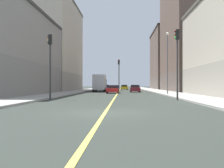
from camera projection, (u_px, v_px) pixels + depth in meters
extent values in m
plane|color=#2C312C|center=(105.00, 113.00, 13.68)|extent=(400.00, 400.00, 0.00)
cube|color=#9E9B93|center=(155.00, 90.00, 62.31)|extent=(3.90, 168.00, 0.15)
cube|color=#9E9B93|center=(84.00, 90.00, 62.96)|extent=(3.90, 168.00, 0.15)
cube|color=#E5D14C|center=(119.00, 91.00, 62.64)|extent=(0.16, 154.00, 0.01)
cube|color=brown|center=(197.00, 82.00, 56.42)|extent=(11.75, 23.46, 3.83)
cube|color=brown|center=(197.00, 25.00, 56.45)|extent=(11.75, 23.46, 19.32)
cube|color=brown|center=(173.00, 83.00, 82.97)|extent=(11.75, 22.24, 3.71)
cube|color=brown|center=(173.00, 55.00, 82.99)|extent=(11.75, 22.24, 13.34)
cube|color=#2B221D|center=(173.00, 32.00, 83.00)|extent=(12.05, 22.54, 0.40)
cube|color=#9D9688|center=(49.00, 82.00, 62.04)|extent=(11.75, 24.81, 3.82)
cube|color=#BCB29E|center=(49.00, 39.00, 62.07)|extent=(11.75, 24.81, 15.57)
cube|color=#545047|center=(49.00, 4.00, 62.08)|extent=(12.05, 25.11, 0.40)
cylinder|color=#2D2D2D|center=(177.00, 70.00, 24.47)|extent=(0.16, 0.16, 5.37)
cube|color=black|center=(177.00, 34.00, 24.47)|extent=(0.28, 0.32, 0.90)
sphere|color=#320404|center=(176.00, 31.00, 24.48)|extent=(0.20, 0.20, 0.20)
sphere|color=#352204|center=(176.00, 35.00, 24.48)|extent=(0.20, 0.20, 0.20)
sphere|color=green|center=(176.00, 38.00, 24.48)|extent=(0.20, 0.20, 0.20)
cylinder|color=#2D2D2D|center=(50.00, 72.00, 24.93)|extent=(0.16, 0.16, 4.99)
cube|color=black|center=(50.00, 40.00, 24.93)|extent=(0.28, 0.32, 0.90)
sphere|color=#320404|center=(48.00, 37.00, 24.94)|extent=(0.20, 0.20, 0.20)
sphere|color=orange|center=(48.00, 40.00, 24.94)|extent=(0.20, 0.20, 0.20)
sphere|color=black|center=(48.00, 43.00, 24.94)|extent=(0.20, 0.20, 0.20)
cylinder|color=#2D2D2D|center=(119.00, 78.00, 51.22)|extent=(0.16, 0.16, 5.11)
cube|color=black|center=(119.00, 62.00, 51.23)|extent=(0.28, 0.32, 0.90)
sphere|color=red|center=(118.00, 61.00, 51.24)|extent=(0.20, 0.20, 0.20)
sphere|color=#352204|center=(118.00, 62.00, 51.24)|extent=(0.20, 0.20, 0.20)
sphere|color=black|center=(118.00, 64.00, 51.24)|extent=(0.20, 0.20, 0.20)
cylinder|color=#4C4C51|center=(168.00, 64.00, 36.18)|extent=(0.14, 0.14, 7.77)
sphere|color=#EAEACC|center=(167.00, 34.00, 36.18)|extent=(0.36, 0.36, 0.36)
cube|color=silver|center=(106.00, 88.00, 72.29)|extent=(2.03, 4.66, 0.64)
cube|color=black|center=(106.00, 86.00, 72.31)|extent=(1.70, 2.12, 0.48)
cylinder|color=black|center=(103.00, 89.00, 73.70)|extent=(0.25, 0.65, 0.64)
cylinder|color=black|center=(109.00, 89.00, 73.71)|extent=(0.25, 0.65, 0.64)
cylinder|color=black|center=(103.00, 89.00, 70.86)|extent=(0.25, 0.65, 0.64)
cylinder|color=black|center=(109.00, 89.00, 70.87)|extent=(0.25, 0.65, 0.64)
cube|color=red|center=(113.00, 90.00, 44.49)|extent=(1.99, 4.51, 0.60)
cube|color=black|center=(113.00, 87.00, 44.63)|extent=(1.71, 1.93, 0.48)
cylinder|color=black|center=(107.00, 91.00, 45.89)|extent=(0.23, 0.64, 0.64)
cylinder|color=black|center=(118.00, 91.00, 45.86)|extent=(0.23, 0.64, 0.64)
cylinder|color=black|center=(107.00, 91.00, 43.11)|extent=(0.23, 0.64, 0.64)
cylinder|color=black|center=(118.00, 91.00, 43.09)|extent=(0.23, 0.64, 0.64)
cube|color=#23389E|center=(115.00, 88.00, 63.89)|extent=(1.81, 4.15, 0.58)
cube|color=black|center=(115.00, 86.00, 63.96)|extent=(1.56, 1.86, 0.44)
cylinder|color=black|center=(112.00, 89.00, 65.18)|extent=(0.23, 0.64, 0.64)
cylinder|color=black|center=(119.00, 89.00, 65.15)|extent=(0.23, 0.64, 0.64)
cylinder|color=black|center=(112.00, 89.00, 62.63)|extent=(0.23, 0.64, 0.64)
cylinder|color=black|center=(119.00, 89.00, 62.60)|extent=(0.23, 0.64, 0.64)
cube|color=orange|center=(134.00, 88.00, 64.61)|extent=(1.94, 4.28, 0.64)
cube|color=black|center=(134.00, 86.00, 64.82)|extent=(1.68, 1.97, 0.47)
cylinder|color=black|center=(131.00, 89.00, 65.97)|extent=(0.23, 0.64, 0.64)
cylinder|color=black|center=(138.00, 89.00, 65.87)|extent=(0.23, 0.64, 0.64)
cylinder|color=black|center=(131.00, 89.00, 63.34)|extent=(0.23, 0.64, 0.64)
cylinder|color=black|center=(138.00, 89.00, 63.24)|extent=(0.23, 0.64, 0.64)
cube|color=maroon|center=(135.00, 89.00, 50.82)|extent=(1.74, 4.56, 0.67)
cube|color=black|center=(135.00, 86.00, 50.77)|extent=(1.53, 2.23, 0.43)
cylinder|color=black|center=(131.00, 90.00, 52.26)|extent=(0.22, 0.64, 0.64)
cylinder|color=black|center=(139.00, 90.00, 52.19)|extent=(0.22, 0.64, 0.64)
cylinder|color=black|center=(131.00, 91.00, 49.44)|extent=(0.22, 0.64, 0.64)
cylinder|color=black|center=(140.00, 91.00, 49.37)|extent=(0.22, 0.64, 0.64)
cube|color=gold|center=(124.00, 88.00, 74.43)|extent=(1.92, 4.32, 0.60)
cube|color=black|center=(124.00, 86.00, 74.32)|extent=(1.63, 2.11, 0.50)
cylinder|color=black|center=(121.00, 88.00, 75.76)|extent=(0.24, 0.65, 0.64)
cylinder|color=black|center=(127.00, 88.00, 75.75)|extent=(0.24, 0.65, 0.64)
cylinder|color=black|center=(121.00, 89.00, 73.12)|extent=(0.24, 0.65, 0.64)
cylinder|color=black|center=(127.00, 89.00, 73.11)|extent=(0.24, 0.65, 0.64)
cube|color=navy|center=(101.00, 85.00, 56.31)|extent=(2.21, 2.07, 2.08)
cube|color=silver|center=(99.00, 82.00, 52.40)|extent=(2.21, 4.87, 2.78)
cylinder|color=black|center=(96.00, 89.00, 55.98)|extent=(0.30, 0.90, 0.90)
cylinder|color=black|center=(106.00, 89.00, 55.90)|extent=(0.30, 0.90, 0.90)
cylinder|color=black|center=(94.00, 90.00, 51.40)|extent=(0.30, 0.90, 0.90)
cylinder|color=black|center=(104.00, 90.00, 51.32)|extent=(0.30, 0.90, 0.90)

